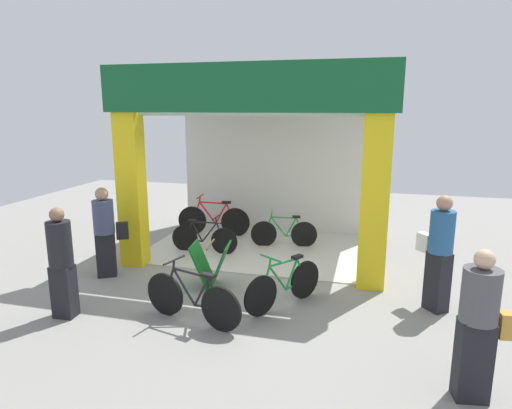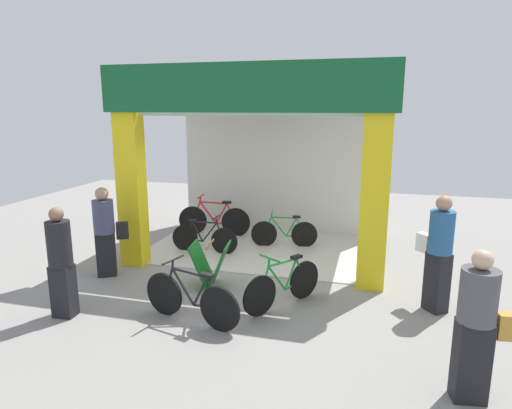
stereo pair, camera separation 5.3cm
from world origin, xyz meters
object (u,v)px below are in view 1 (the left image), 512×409
at_px(bicycle_inside_0, 204,238).
at_px(sandwich_board_sign, 211,265).
at_px(bicycle_inside_1, 284,233).
at_px(pedestrian_0, 61,262).
at_px(bicycle_parked_1, 284,285).
at_px(bicycle_inside_3, 214,220).
at_px(pedestrian_1, 439,251).
at_px(bicycle_parked_0, 192,299).
at_px(pedestrian_3, 105,231).
at_px(pedestrian_2, 479,324).

distance_m(bicycle_inside_0, sandwich_board_sign, 1.84).
xyz_separation_m(bicycle_inside_1, pedestrian_0, (-2.46, -4.09, 0.53)).
xyz_separation_m(bicycle_inside_0, bicycle_parked_1, (2.13, -2.11, 0.03)).
distance_m(bicycle_inside_3, sandwich_board_sign, 3.13).
height_order(bicycle_parked_1, pedestrian_1, pedestrian_1).
relative_size(bicycle_inside_0, bicycle_parked_0, 0.91).
distance_m(sandwich_board_sign, pedestrian_3, 2.05).
height_order(bicycle_inside_1, bicycle_inside_3, bicycle_inside_3).
height_order(pedestrian_0, pedestrian_2, pedestrian_2).
height_order(bicycle_parked_0, pedestrian_0, pedestrian_0).
bearing_deg(pedestrian_3, pedestrian_1, 0.32).
relative_size(pedestrian_0, pedestrian_1, 0.93).
height_order(bicycle_parked_0, sandwich_board_sign, bicycle_parked_0).
bearing_deg(sandwich_board_sign, bicycle_inside_0, 114.88).
bearing_deg(bicycle_inside_1, pedestrian_0, -120.99).
xyz_separation_m(bicycle_inside_1, bicycle_inside_3, (-1.80, 0.46, 0.06)).
relative_size(bicycle_inside_3, bicycle_parked_0, 1.09).
bearing_deg(sandwich_board_sign, bicycle_inside_3, 109.05).
bearing_deg(bicycle_inside_1, bicycle_parked_0, -98.62).
bearing_deg(pedestrian_1, bicycle_parked_0, -158.66).
xyz_separation_m(bicycle_inside_1, pedestrian_1, (2.82, -2.47, 0.61)).
distance_m(bicycle_parked_0, sandwich_board_sign, 1.32).
xyz_separation_m(bicycle_parked_0, pedestrian_1, (3.40, 1.33, 0.57)).
bearing_deg(pedestrian_2, bicycle_parked_1, 144.19).
bearing_deg(bicycle_parked_0, pedestrian_3, 149.46).
distance_m(pedestrian_0, pedestrian_1, 5.52).
distance_m(bicycle_parked_1, pedestrian_3, 3.42).
bearing_deg(pedestrian_1, pedestrian_2, -87.07).
height_order(bicycle_parked_1, pedestrian_0, pedestrian_0).
bearing_deg(bicycle_inside_1, sandwich_board_sign, -107.30).
relative_size(pedestrian_0, pedestrian_3, 1.00).
distance_m(bicycle_inside_1, pedestrian_0, 4.80).
relative_size(bicycle_parked_0, sandwich_board_sign, 2.06).
relative_size(pedestrian_1, pedestrian_3, 1.08).
bearing_deg(pedestrian_3, pedestrian_2, -20.52).
xyz_separation_m(bicycle_inside_0, pedestrian_3, (-1.22, -1.68, 0.53)).
distance_m(bicycle_inside_3, pedestrian_2, 6.97).
distance_m(bicycle_inside_1, pedestrian_3, 3.77).
bearing_deg(bicycle_parked_1, bicycle_parked_0, -143.48).
xyz_separation_m(bicycle_inside_0, pedestrian_0, (-0.91, -3.26, 0.53)).
bearing_deg(pedestrian_1, pedestrian_3, -179.68).
relative_size(sandwich_board_sign, pedestrian_2, 0.47).
relative_size(bicycle_inside_0, bicycle_inside_3, 0.83).
bearing_deg(bicycle_parked_1, bicycle_inside_0, 135.22).
bearing_deg(pedestrian_0, pedestrian_2, -5.82).
height_order(bicycle_parked_1, sandwich_board_sign, bicycle_parked_1).
bearing_deg(bicycle_parked_1, pedestrian_1, 11.86).
bearing_deg(pedestrian_0, bicycle_inside_3, 81.78).
relative_size(pedestrian_2, pedestrian_3, 1.01).
height_order(bicycle_inside_3, sandwich_board_sign, bicycle_inside_3).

